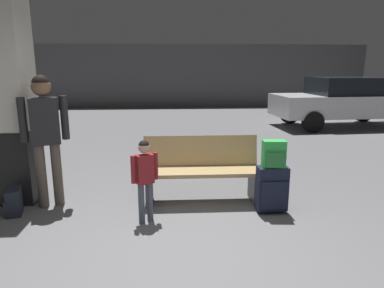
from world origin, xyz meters
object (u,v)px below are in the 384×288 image
object	(u,v)px
structural_pillar	(9,100)
child	(145,172)
bench	(202,170)
backpack_dark_floor	(14,202)
parked_car_side	(343,101)
adult	(45,127)
backpack_bright	(274,154)
suitcase	(272,189)

from	to	relation	value
structural_pillar	child	size ratio (longest dim) A/B	2.79
bench	backpack_dark_floor	world-z (taller)	bench
parked_car_side	adult	bearing A→B (deg)	-140.09
structural_pillar	backpack_bright	distance (m)	3.54
backpack_dark_floor	structural_pillar	bearing A→B (deg)	105.52
bench	adult	distance (m)	2.13
child	backpack_bright	bearing A→B (deg)	6.09
parked_car_side	structural_pillar	bearing A→B (deg)	-143.44
adult	backpack_dark_floor	size ratio (longest dim) A/B	5.10
backpack_bright	child	size ratio (longest dim) A/B	0.34
suitcase	parked_car_side	bearing A→B (deg)	57.00
child	backpack_dark_floor	distance (m)	1.77
child	backpack_dark_floor	world-z (taller)	child
child	adult	world-z (taller)	adult
structural_pillar	adult	xyz separation A→B (m)	(0.52, -0.27, -0.32)
backpack_dark_floor	parked_car_side	distance (m)	9.50
child	parked_car_side	distance (m)	8.49
structural_pillar	backpack_bright	bearing A→B (deg)	-11.29
backpack_bright	child	bearing A→B (deg)	-173.91
child	adult	size ratio (longest dim) A/B	0.58
bench	adult	xyz separation A→B (m)	(-2.04, -0.06, 0.63)
backpack_dark_floor	parked_car_side	world-z (taller)	parked_car_side
backpack_bright	child	xyz separation A→B (m)	(-1.59, -0.17, -0.15)
structural_pillar	backpack_dark_floor	size ratio (longest dim) A/B	8.26
suitcase	child	bearing A→B (deg)	-173.90
structural_pillar	backpack_bright	world-z (taller)	structural_pillar
suitcase	backpack_bright	size ratio (longest dim) A/B	1.78
adult	backpack_dark_floor	distance (m)	1.02
suitcase	child	world-z (taller)	child
child	adult	xyz separation A→B (m)	(-1.30, 0.58, 0.45)
backpack_bright	backpack_dark_floor	bearing A→B (deg)	177.51
structural_pillar	adult	distance (m)	0.67
adult	parked_car_side	distance (m)	9.02
structural_pillar	child	bearing A→B (deg)	-24.97
bench	parked_car_side	distance (m)	7.54
backpack_bright	structural_pillar	bearing A→B (deg)	168.71
bench	backpack_bright	bearing A→B (deg)	-28.94
backpack_bright	parked_car_side	xyz separation A→B (m)	(4.03, 6.20, 0.03)
bench	parked_car_side	bearing A→B (deg)	49.56
bench	parked_car_side	xyz separation A→B (m)	(4.88, 5.73, 0.36)
bench	backpack_bright	size ratio (longest dim) A/B	4.72
bench	suitcase	bearing A→B (deg)	-28.90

